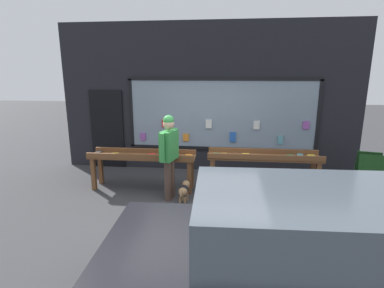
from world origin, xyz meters
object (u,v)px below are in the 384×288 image
object	(u,v)px
display_table_left	(143,159)
small_dog	(184,190)
sandwich_board_sign	(368,176)
parked_car	(312,253)
display_table_right	(264,160)
person_browsing	(169,150)

from	to	relation	value
display_table_left	small_dog	size ratio (longest dim) A/B	4.00
sandwich_board_sign	parked_car	bearing A→B (deg)	-108.01
small_dog	display_table_right	bearing A→B (deg)	-64.59
display_table_right	small_dog	bearing A→B (deg)	-158.46
display_table_right	sandwich_board_sign	xyz separation A→B (m)	(2.09, -0.05, -0.25)
small_dog	sandwich_board_sign	world-z (taller)	sandwich_board_sign
display_table_right	person_browsing	size ratio (longest dim) A/B	1.34
person_browsing	sandwich_board_sign	bearing A→B (deg)	-69.55
small_dog	parked_car	xyz separation A→B (m)	(1.74, -2.67, 0.47)
small_dog	parked_car	size ratio (longest dim) A/B	0.13
person_browsing	small_dog	size ratio (longest dim) A/B	2.97
display_table_right	small_dog	xyz separation A→B (m)	(-1.61, -0.64, -0.48)
display_table_right	person_browsing	world-z (taller)	person_browsing
sandwich_board_sign	parked_car	xyz separation A→B (m)	(-1.96, -3.26, 0.24)
person_browsing	display_table_left	bearing A→B (deg)	69.56
display_table_right	sandwich_board_sign	size ratio (longest dim) A/B	2.39
display_table_left	parked_car	world-z (taller)	parked_car
display_table_right	small_dog	size ratio (longest dim) A/B	4.00
person_browsing	display_table_right	bearing A→B (deg)	-61.64
small_dog	parked_car	world-z (taller)	parked_car
display_table_left	sandwich_board_sign	bearing A→B (deg)	-0.62
display_table_left	display_table_right	world-z (taller)	display_table_right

